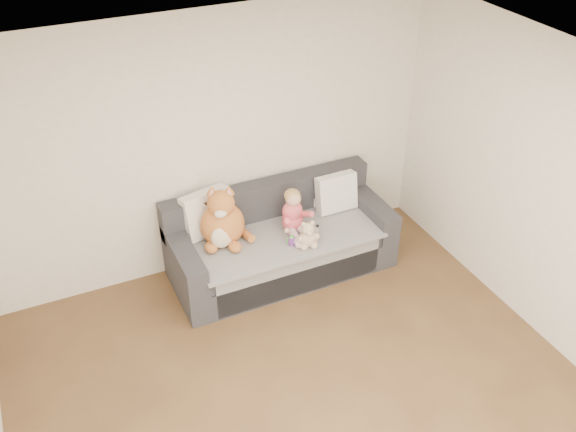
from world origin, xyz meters
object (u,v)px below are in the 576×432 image
at_px(teddy_bear, 308,236).
at_px(sippy_cup, 292,239).
at_px(toddler, 294,214).
at_px(plush_cat, 223,222).
at_px(sofa, 280,243).

distance_m(teddy_bear, sippy_cup, 0.17).
relative_size(toddler, plush_cat, 0.70).
xyz_separation_m(sofa, toddler, (0.12, -0.07, 0.35)).
bearing_deg(toddler, sofa, 147.38).
bearing_deg(teddy_bear, plush_cat, 158.77).
bearing_deg(teddy_bear, sofa, 117.49).
bearing_deg(sofa, toddler, -31.85).
height_order(toddler, sippy_cup, toddler).
xyz_separation_m(sofa, plush_cat, (-0.58, 0.03, 0.40)).
relative_size(plush_cat, teddy_bear, 2.27).
bearing_deg(sippy_cup, plush_cat, 151.65).
distance_m(sofa, toddler, 0.38).
bearing_deg(sippy_cup, teddy_bear, -34.38).
relative_size(toddler, teddy_bear, 1.60).
height_order(plush_cat, sippy_cup, plush_cat).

